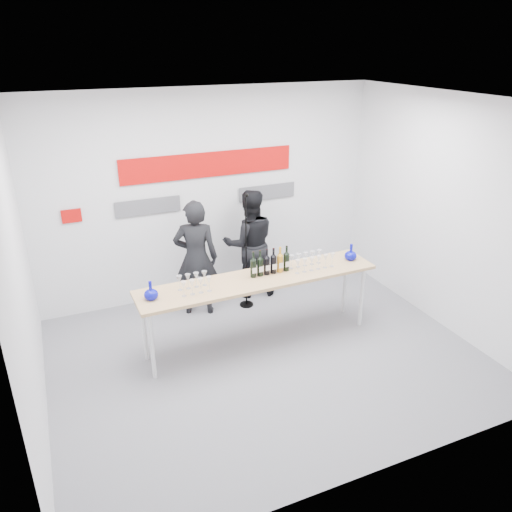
# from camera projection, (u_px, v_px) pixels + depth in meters

# --- Properties ---
(ground) EXTENTS (5.00, 5.00, 0.00)m
(ground) POSITION_uv_depth(u_px,v_px,m) (266.00, 356.00, 6.09)
(ground) COLOR slate
(ground) RESTS_ON ground
(back_wall) EXTENTS (5.00, 0.04, 3.00)m
(back_wall) POSITION_uv_depth(u_px,v_px,m) (210.00, 195.00, 7.18)
(back_wall) COLOR silver
(back_wall) RESTS_ON ground
(signage) EXTENTS (3.38, 0.02, 0.79)m
(signage) POSITION_uv_depth(u_px,v_px,m) (206.00, 175.00, 7.01)
(signage) COLOR #BE0A08
(signage) RESTS_ON back_wall
(tasting_table) EXTENTS (3.02, 0.65, 0.90)m
(tasting_table) POSITION_uv_depth(u_px,v_px,m) (259.00, 283.00, 6.07)
(tasting_table) COLOR tan
(tasting_table) RESTS_ON ground
(wine_bottles) EXTENTS (0.53, 0.08, 0.33)m
(wine_bottles) POSITION_uv_depth(u_px,v_px,m) (270.00, 261.00, 6.09)
(wine_bottles) COLOR black
(wine_bottles) RESTS_ON tasting_table
(decanter_left) EXTENTS (0.16, 0.16, 0.21)m
(decanter_left) POSITION_uv_depth(u_px,v_px,m) (151.00, 290.00, 5.51)
(decanter_left) COLOR #080BA1
(decanter_left) RESTS_ON tasting_table
(decanter_right) EXTENTS (0.16, 0.16, 0.21)m
(decanter_right) POSITION_uv_depth(u_px,v_px,m) (351.00, 252.00, 6.51)
(decanter_right) COLOR #080BA1
(decanter_right) RESTS_ON tasting_table
(glasses_left) EXTENTS (0.37, 0.23, 0.18)m
(glasses_left) POSITION_uv_depth(u_px,v_px,m) (194.00, 283.00, 5.70)
(glasses_left) COLOR silver
(glasses_left) RESTS_ON tasting_table
(glasses_right) EXTENTS (0.57, 0.23, 0.18)m
(glasses_right) POSITION_uv_depth(u_px,v_px,m) (311.00, 261.00, 6.27)
(glasses_right) COLOR silver
(glasses_right) RESTS_ON tasting_table
(presenter_left) EXTENTS (0.70, 0.58, 1.65)m
(presenter_left) POSITION_uv_depth(u_px,v_px,m) (196.00, 258.00, 6.78)
(presenter_left) COLOR black
(presenter_left) RESTS_ON ground
(presenter_right) EXTENTS (0.89, 0.75, 1.62)m
(presenter_right) POSITION_uv_depth(u_px,v_px,m) (250.00, 243.00, 7.31)
(presenter_right) COLOR black
(presenter_right) RESTS_ON ground
(mic_stand) EXTENTS (0.20, 0.20, 1.70)m
(mic_stand) POSITION_uv_depth(u_px,v_px,m) (246.00, 273.00, 7.06)
(mic_stand) COLOR black
(mic_stand) RESTS_ON ground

